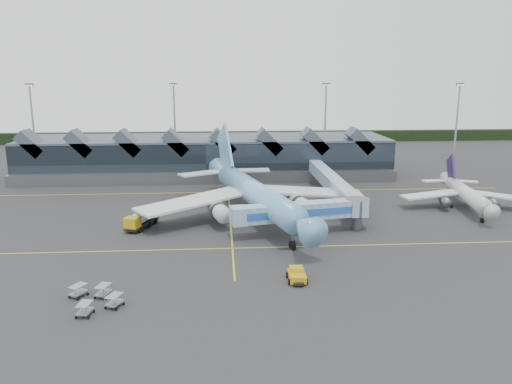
{
  "coord_description": "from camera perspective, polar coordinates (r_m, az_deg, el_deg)",
  "views": [
    {
      "loc": [
        -1.41,
        -77.24,
        24.79
      ],
      "look_at": [
        4.48,
        6.49,
        5.0
      ],
      "focal_mm": 35.0,
      "sensor_mm": 36.0,
      "label": 1
    }
  ],
  "objects": [
    {
      "name": "pushback_tug",
      "position": [
        62.39,
        4.69,
        -9.46
      ],
      "size": [
        2.4,
        3.74,
        1.63
      ],
      "rotation": [
        0.0,
        0.0,
        -0.02
      ],
      "color": "gold",
      "rests_on": "ground"
    },
    {
      "name": "terminal",
      "position": [
        126.22,
        -5.65,
        4.13
      ],
      "size": [
        90.0,
        22.25,
        12.52
      ],
      "color": "black",
      "rests_on": "ground"
    },
    {
      "name": "light_masts",
      "position": [
        142.35,
        5.1,
        8.26
      ],
      "size": [
        132.4,
        42.56,
        22.45
      ],
      "color": "#95989D",
      "rests_on": "ground"
    },
    {
      "name": "tree_line_far",
      "position": [
        188.62,
        -3.59,
        6.3
      ],
      "size": [
        260.0,
        4.0,
        4.0
      ],
      "primitive_type": "cube",
      "color": "black",
      "rests_on": "ground"
    },
    {
      "name": "main_airliner",
      "position": [
        88.08,
        -0.37,
        -0.0
      ],
      "size": [
        40.64,
        47.68,
        15.55
      ],
      "rotation": [
        0.0,
        0.0,
        0.27
      ],
      "color": "#71BFE5",
      "rests_on": "ground"
    },
    {
      "name": "jet_bridge",
      "position": [
        79.61,
        6.23,
        -2.21
      ],
      "size": [
        22.98,
        7.59,
        5.27
      ],
      "rotation": [
        0.0,
        0.0,
        0.2
      ],
      "color": "#7DB2D0",
      "rests_on": "ground"
    },
    {
      "name": "taxi_stripes",
      "position": [
        90.7,
        -2.99,
        -2.61
      ],
      "size": [
        120.0,
        60.0,
        0.01
      ],
      "color": "gold",
      "rests_on": "ground"
    },
    {
      "name": "fuel_truck",
      "position": [
        85.12,
        -12.85,
        -2.87
      ],
      "size": [
        4.77,
        8.56,
        2.9
      ],
      "rotation": [
        0.0,
        0.0,
        -0.35
      ],
      "color": "black",
      "rests_on": "ground"
    },
    {
      "name": "ground",
      "position": [
        81.13,
        -2.85,
        -4.54
      ],
      "size": [
        260.0,
        260.0,
        0.0
      ],
      "primitive_type": "plane",
      "color": "#262729",
      "rests_on": "ground"
    },
    {
      "name": "regional_jet",
      "position": [
        102.63,
        22.76,
        -0.1
      ],
      "size": [
        24.18,
        26.62,
        9.14
      ],
      "rotation": [
        0.0,
        0.0,
        -0.15
      ],
      "color": "silver",
      "rests_on": "ground"
    },
    {
      "name": "baggage_carts",
      "position": [
        59.14,
        -17.89,
        -11.37
      ],
      "size": [
        6.75,
        7.0,
        1.4
      ],
      "rotation": [
        0.0,
        0.0,
        -0.4
      ],
      "color": "#9A9BA2",
      "rests_on": "ground"
    }
  ]
}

